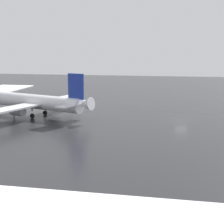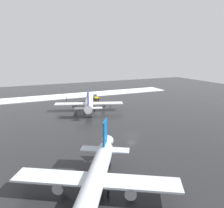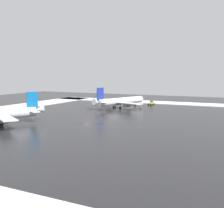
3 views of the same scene
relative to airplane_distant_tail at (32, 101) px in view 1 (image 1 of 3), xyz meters
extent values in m
plane|color=#232326|center=(34.29, 1.93, -3.41)|extent=(240.00, 240.00, 0.00)
cylinder|color=silver|center=(-0.79, 0.28, 0.00)|extent=(28.63, 12.94, 3.31)
cone|color=silver|center=(14.25, -5.09, 0.58)|extent=(4.22, 3.82, 3.22)
cube|color=silver|center=(-0.73, -8.22, -0.30)|extent=(8.29, 13.36, 0.35)
cylinder|color=gray|center=(-0.53, -6.22, -1.27)|extent=(3.77, 2.95, 1.95)
cube|color=silver|center=(4.64, 6.82, -0.30)|extent=(8.29, 13.36, 0.35)
cylinder|color=gray|center=(3.53, 5.15, -1.27)|extent=(3.77, 2.95, 1.95)
cube|color=navy|center=(12.05, -4.30, 4.18)|extent=(3.79, 1.64, 5.45)
cube|color=silver|center=(10.88, -6.99, 0.39)|extent=(3.96, 5.25, 0.23)
cube|color=silver|center=(12.84, -1.48, 0.39)|extent=(3.96, 5.25, 0.23)
cylinder|color=black|center=(1.24, -2.72, -1.46)|extent=(0.23, 0.23, 0.68)
cylinder|color=black|center=(1.24, -2.72, -2.88)|extent=(1.12, 0.68, 1.07)
cylinder|color=black|center=(2.68, 1.32, -1.46)|extent=(0.23, 0.23, 0.68)
cylinder|color=black|center=(2.68, 1.32, -2.88)|extent=(1.12, 0.68, 1.07)
cylinder|color=black|center=(-0.68, 10.33, -2.99)|extent=(0.16, 0.16, 0.85)
cylinder|color=black|center=(-0.82, 10.46, -2.99)|extent=(0.16, 0.16, 0.85)
cylinder|color=orange|center=(-0.75, 10.39, -2.25)|extent=(0.36, 0.36, 0.62)
sphere|color=tan|center=(-0.75, 10.39, -1.82)|extent=(0.24, 0.24, 0.24)
cylinder|color=black|center=(-2.70, -3.63, -2.99)|extent=(0.16, 0.16, 0.85)
cylinder|color=black|center=(-2.84, -3.49, -2.99)|extent=(0.16, 0.16, 0.85)
cylinder|color=orange|center=(-2.77, -3.56, -2.25)|extent=(0.36, 0.36, 0.62)
sphere|color=tan|center=(-2.77, -3.56, -1.82)|extent=(0.24, 0.24, 0.24)
camera|label=1|loc=(33.10, -73.76, 12.17)|focal=55.00mm
camera|label=2|loc=(88.15, -28.73, 20.89)|focal=35.00mm
camera|label=3|loc=(122.78, 55.07, 13.30)|focal=45.00mm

